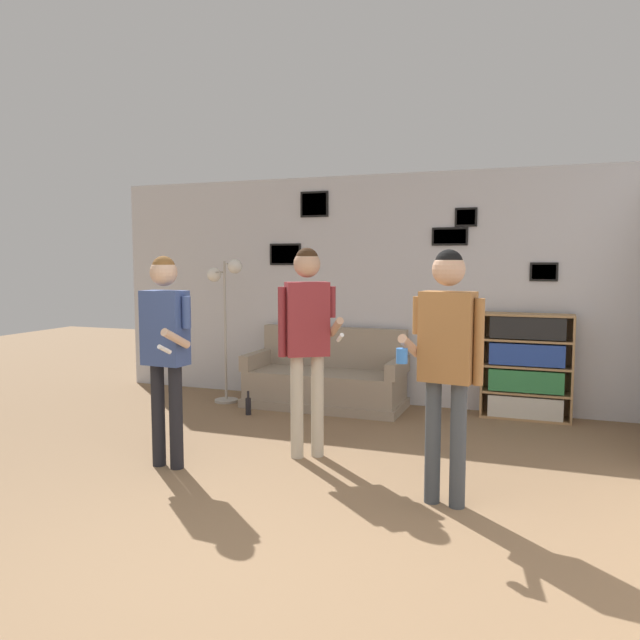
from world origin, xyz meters
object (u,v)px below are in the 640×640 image
(bookshelf, at_px, (527,367))
(person_watcher_holding_cup, at_px, (447,348))
(couch, at_px, (326,381))
(floor_lamp, at_px, (225,300))
(person_player_foreground_center, at_px, (307,328))
(person_player_foreground_left, at_px, (165,338))
(bottle_on_floor, at_px, (248,406))

(bookshelf, height_order, person_watcher_holding_cup, person_watcher_holding_cup)
(couch, relative_size, floor_lamp, 1.08)
(couch, xyz_separation_m, floor_lamp, (-1.20, -0.22, 0.94))
(floor_lamp, relative_size, person_watcher_holding_cup, 0.97)
(person_player_foreground_center, bearing_deg, bookshelf, 49.91)
(bookshelf, xyz_separation_m, person_player_foreground_center, (-1.72, -2.05, 0.56))
(couch, height_order, floor_lamp, floor_lamp)
(floor_lamp, height_order, person_player_foreground_left, person_player_foreground_left)
(couch, distance_m, person_player_foreground_center, 2.09)
(bookshelf, xyz_separation_m, person_player_foreground_left, (-2.71, -2.69, 0.51))
(couch, xyz_separation_m, bookshelf, (2.21, 0.20, 0.27))
(bookshelf, relative_size, person_player_foreground_left, 0.65)
(person_player_foreground_center, relative_size, bottle_on_floor, 6.81)
(person_player_foreground_left, height_order, person_watcher_holding_cup, person_watcher_holding_cup)
(couch, relative_size, person_watcher_holding_cup, 1.04)
(floor_lamp, height_order, person_watcher_holding_cup, person_watcher_holding_cup)
(person_watcher_holding_cup, bearing_deg, bottle_on_floor, 143.45)
(couch, relative_size, person_player_foreground_left, 1.06)
(bookshelf, bearing_deg, person_player_foreground_left, -135.14)
(couch, bearing_deg, floor_lamp, -169.47)
(couch, relative_size, person_player_foreground_center, 1.02)
(person_watcher_holding_cup, xyz_separation_m, bottle_on_floor, (-2.44, 1.81, -1.00))
(bookshelf, xyz_separation_m, floor_lamp, (-3.41, -0.42, 0.67))
(floor_lamp, height_order, bottle_on_floor, floor_lamp)
(floor_lamp, xyz_separation_m, person_player_foreground_center, (1.69, -1.63, -0.10))
(person_player_foreground_left, xyz_separation_m, bottle_on_floor, (-0.17, 1.79, -0.97))
(person_player_foreground_left, xyz_separation_m, person_player_foreground_center, (0.98, 0.65, 0.05))
(couch, bearing_deg, bookshelf, 5.04)
(person_watcher_holding_cup, height_order, bottle_on_floor, person_watcher_holding_cup)
(couch, bearing_deg, person_player_foreground_center, -75.14)
(couch, bearing_deg, person_player_foreground_left, -101.17)
(couch, relative_size, bottle_on_floor, 6.95)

